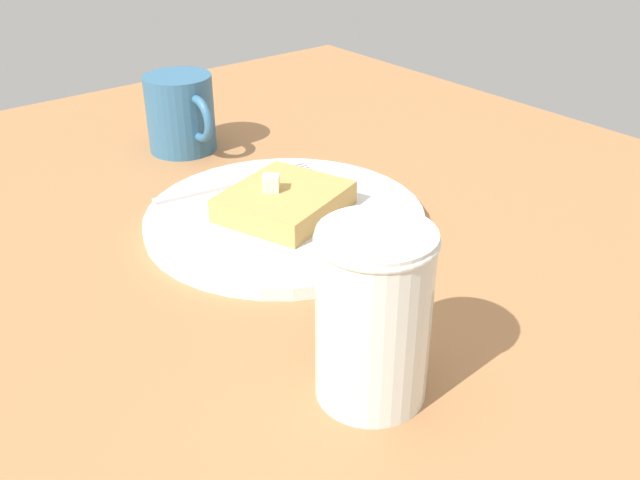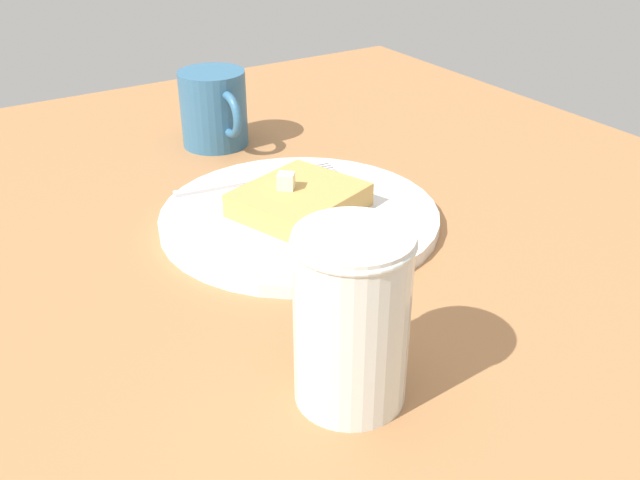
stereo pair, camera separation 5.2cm
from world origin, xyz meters
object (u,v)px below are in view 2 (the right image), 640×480
object	(u,v)px
fork	(266,178)
syrup_jar	(351,326)
coffee_mug	(214,109)
plate	(300,216)

from	to	relation	value
fork	syrup_jar	world-z (taller)	syrup_jar
coffee_mug	plate	bearing A→B (deg)	-4.93
plate	fork	size ratio (longest dim) A/B	1.54
fork	coffee_mug	distance (cm)	14.10
fork	coffee_mug	world-z (taller)	coffee_mug
syrup_jar	coffee_mug	xyz separation A→B (cm)	(-42.27, 10.88, -0.93)
plate	fork	distance (cm)	7.47
plate	coffee_mug	distance (cm)	21.54
coffee_mug	fork	bearing A→B (deg)	-4.75
fork	syrup_jar	distance (cm)	30.35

